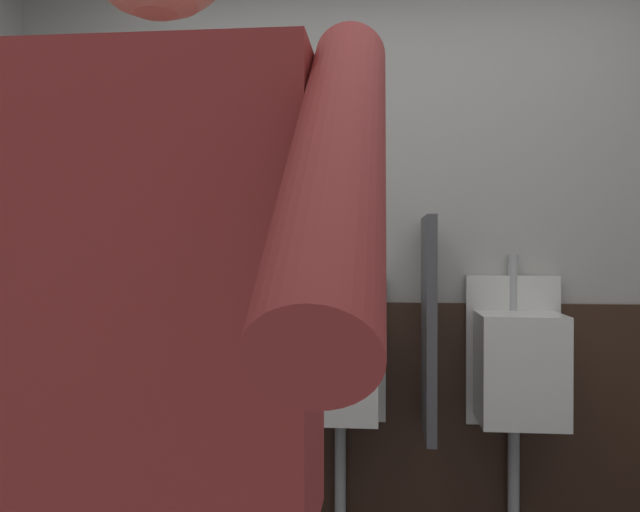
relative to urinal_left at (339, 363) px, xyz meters
name	(u,v)px	position (x,y,z in m)	size (l,w,h in m)	color
wall_back	(388,241)	(0.21, 0.22, 0.53)	(4.04, 0.12, 2.61)	#B2B2AD
wainscot_band_back	(388,417)	(0.21, 0.14, -0.26)	(3.44, 0.03, 1.03)	#382319
urinal_left	(339,363)	(0.00, 0.00, 0.00)	(0.40, 0.34, 1.24)	white
urinal_middle	(518,366)	(0.75, 0.00, 0.00)	(0.40, 0.34, 1.24)	white
privacy_divider_panel	(429,326)	(0.38, -0.07, 0.17)	(0.04, 0.40, 0.90)	#4C4C51
person	(155,402)	(-0.11, -1.95, 0.29)	(0.64, 0.60, 1.80)	#2D3342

